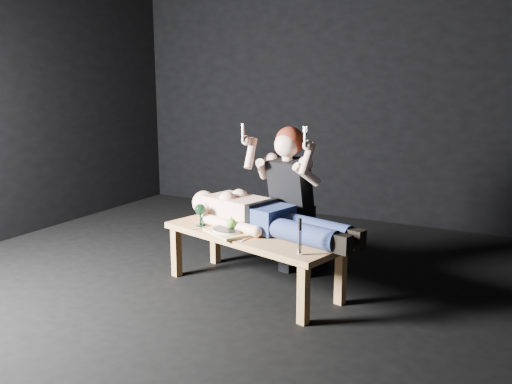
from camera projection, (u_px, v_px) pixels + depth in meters
ground at (216, 285)px, 4.13m from camera, size 5.00×5.00×0.00m
back_wall at (331, 87)px, 5.99m from camera, size 5.00×0.00×5.00m
table at (253, 261)px, 4.01m from camera, size 1.53×0.88×0.45m
lying_man at (267, 214)px, 3.99m from camera, size 1.49×0.78×0.26m
kneeling_woman at (295, 200)px, 4.23m from camera, size 0.77×0.84×1.26m
serving_tray at (229, 232)px, 3.93m from camera, size 0.43×0.39×0.02m
plate at (229, 230)px, 3.93m from camera, size 0.32×0.32×0.02m
apple at (232, 224)px, 3.92m from camera, size 0.08×0.08×0.08m
goblet at (200, 215)px, 4.12m from camera, size 0.10×0.10×0.18m
fork_flat at (201, 228)px, 4.08m from camera, size 0.07×0.15×0.01m
knife_flat at (247, 239)px, 3.79m from camera, size 0.04×0.15×0.01m
spoon_flat at (246, 235)px, 3.89m from camera, size 0.06×0.15×0.01m
carving_knife at (300, 237)px, 3.43m from camera, size 0.04×0.04×0.25m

